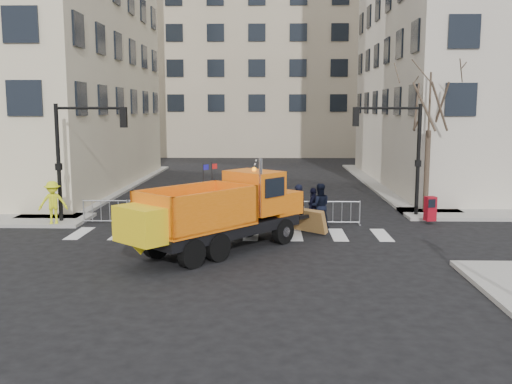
{
  "coord_description": "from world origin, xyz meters",
  "views": [
    {
      "loc": [
        1.51,
        -17.65,
        5.15
      ],
      "look_at": [
        0.98,
        2.5,
        2.22
      ],
      "focal_mm": 40.0,
      "sensor_mm": 36.0,
      "label": 1
    }
  ],
  "objects_px": {
    "cop_a": "(298,206)",
    "worker": "(53,202)",
    "plow_truck": "(219,211)",
    "cop_b": "(319,206)",
    "newspaper_box": "(430,209)",
    "cop_c": "(313,208)"
  },
  "relations": [
    {
      "from": "cop_a",
      "to": "cop_c",
      "type": "distance_m",
      "value": 0.7
    },
    {
      "from": "worker",
      "to": "cop_a",
      "type": "bearing_deg",
      "value": -16.17
    },
    {
      "from": "newspaper_box",
      "to": "cop_c",
      "type": "bearing_deg",
      "value": 175.97
    },
    {
      "from": "cop_a",
      "to": "newspaper_box",
      "type": "relative_size",
      "value": 1.75
    },
    {
      "from": "cop_b",
      "to": "cop_c",
      "type": "xyz_separation_m",
      "value": [
        -0.24,
        0.21,
        -0.11
      ]
    },
    {
      "from": "cop_a",
      "to": "worker",
      "type": "height_order",
      "value": "worker"
    },
    {
      "from": "plow_truck",
      "to": "worker",
      "type": "height_order",
      "value": "plow_truck"
    },
    {
      "from": "cop_b",
      "to": "cop_c",
      "type": "distance_m",
      "value": 0.34
    },
    {
      "from": "cop_c",
      "to": "worker",
      "type": "xyz_separation_m",
      "value": [
        -11.45,
        -0.2,
        0.21
      ]
    },
    {
      "from": "newspaper_box",
      "to": "cop_a",
      "type": "bearing_deg",
      "value": 175.79
    },
    {
      "from": "cop_b",
      "to": "worker",
      "type": "distance_m",
      "value": 11.69
    },
    {
      "from": "newspaper_box",
      "to": "cop_b",
      "type": "bearing_deg",
      "value": 178.71
    },
    {
      "from": "worker",
      "to": "newspaper_box",
      "type": "relative_size",
      "value": 1.72
    },
    {
      "from": "cop_a",
      "to": "worker",
      "type": "bearing_deg",
      "value": -19.9
    },
    {
      "from": "plow_truck",
      "to": "cop_b",
      "type": "height_order",
      "value": "plow_truck"
    },
    {
      "from": "plow_truck",
      "to": "cop_b",
      "type": "distance_m",
      "value": 5.83
    },
    {
      "from": "cop_a",
      "to": "cop_c",
      "type": "height_order",
      "value": "cop_a"
    },
    {
      "from": "plow_truck",
      "to": "worker",
      "type": "relative_size",
      "value": 4.3
    },
    {
      "from": "cop_b",
      "to": "newspaper_box",
      "type": "distance_m",
      "value": 5.23
    },
    {
      "from": "cop_a",
      "to": "cop_b",
      "type": "height_order",
      "value": "cop_b"
    },
    {
      "from": "cop_c",
      "to": "worker",
      "type": "relative_size",
      "value": 0.93
    },
    {
      "from": "newspaper_box",
      "to": "worker",
      "type": "bearing_deg",
      "value": 170.13
    }
  ]
}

